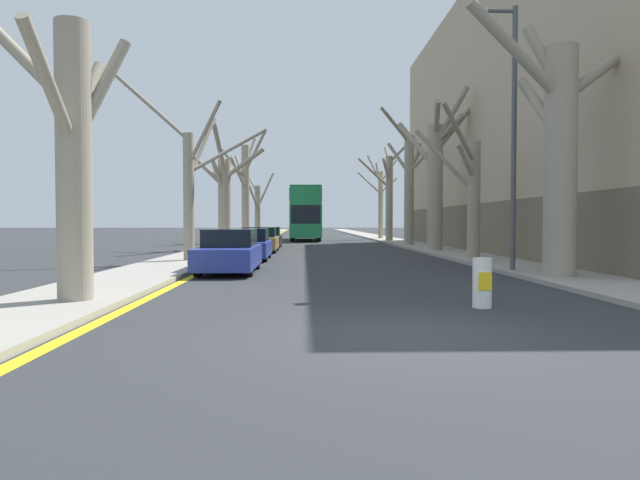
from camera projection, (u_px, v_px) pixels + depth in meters
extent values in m
plane|color=#2B2D30|center=(399.00, 337.00, 7.84)|extent=(300.00, 300.00, 0.00)
cube|color=gray|center=(257.00, 237.00, 57.62)|extent=(2.57, 120.00, 0.12)
cube|color=gray|center=(375.00, 237.00, 57.97)|extent=(2.57, 120.00, 0.12)
cube|color=tan|center=(563.00, 119.00, 29.87)|extent=(10.00, 32.63, 14.02)
cube|color=#6B5E4C|center=(467.00, 228.00, 29.91)|extent=(0.12, 31.98, 2.50)
cube|color=yellow|center=(272.00, 238.00, 57.66)|extent=(0.24, 120.00, 0.01)
cylinder|color=gray|center=(74.00, 165.00, 10.65)|extent=(0.64, 0.64, 5.31)
cylinder|color=gray|center=(16.00, 52.00, 10.64)|extent=(2.31, 0.40, 2.32)
cylinder|color=gray|center=(50.00, 88.00, 9.69)|extent=(0.26, 2.01, 1.95)
cylinder|color=gray|center=(100.00, 92.00, 10.89)|extent=(1.11, 0.85, 2.15)
cylinder|color=gray|center=(87.00, 96.00, 11.12)|extent=(0.38, 1.24, 1.61)
cylinder|color=gray|center=(189.00, 198.00, 21.92)|extent=(0.41, 0.41, 5.00)
cylinder|color=gray|center=(204.00, 133.00, 21.51)|extent=(1.51, 0.91, 2.42)
cylinder|color=gray|center=(153.00, 108.00, 21.48)|extent=(2.66, 0.77, 2.40)
cylinder|color=gray|center=(202.00, 148.00, 22.61)|extent=(0.96, 1.64, 2.72)
cylinder|color=gray|center=(228.00, 150.00, 22.71)|extent=(2.99, 1.78, 2.04)
cylinder|color=gray|center=(225.00, 205.00, 32.03)|extent=(0.71, 0.71, 5.08)
cylinder|color=gray|center=(206.00, 168.00, 31.89)|extent=(2.28, 0.34, 2.24)
cylinder|color=gray|center=(219.00, 148.00, 30.50)|extent=(0.39, 3.04, 2.35)
cylinder|color=gray|center=(219.00, 178.00, 31.58)|extent=(0.85, 1.12, 2.06)
cylinder|color=gray|center=(244.00, 163.00, 32.03)|extent=(2.34, 0.34, 1.83)
cylinder|color=gray|center=(228.00, 177.00, 32.81)|extent=(0.39, 1.80, 1.18)
cylinder|color=gray|center=(246.00, 194.00, 42.97)|extent=(0.59, 0.59, 7.36)
cylinder|color=gray|center=(255.00, 151.00, 42.14)|extent=(1.88, 1.77, 2.91)
cylinder|color=gray|center=(250.00, 151.00, 43.35)|extent=(0.91, 1.23, 2.09)
cylinder|color=gray|center=(234.00, 165.00, 41.58)|extent=(1.62, 2.80, 2.03)
cylinder|color=gray|center=(238.00, 173.00, 41.67)|extent=(1.02, 2.67, 2.23)
cylinder|color=gray|center=(241.00, 169.00, 43.76)|extent=(1.18, 1.97, 2.34)
cylinder|color=gray|center=(258.00, 212.00, 53.52)|extent=(0.55, 0.55, 4.98)
cylinder|color=gray|center=(251.00, 180.00, 54.30)|extent=(1.70, 2.04, 2.78)
cylinder|color=gray|center=(254.00, 197.00, 51.97)|extent=(0.70, 3.13, 2.10)
cylinder|color=gray|center=(265.00, 190.00, 53.94)|extent=(1.68, 1.20, 3.41)
cylinder|color=gray|center=(560.00, 164.00, 15.44)|extent=(0.86, 0.86, 6.33)
cylinder|color=gray|center=(544.00, 59.00, 15.54)|extent=(1.17, 0.80, 1.93)
cylinder|color=gray|center=(589.00, 79.00, 15.50)|extent=(1.81, 0.54, 1.40)
cylinder|color=gray|center=(540.00, 108.00, 16.58)|extent=(0.47, 2.61, 2.30)
cylinder|color=gray|center=(517.00, 53.00, 14.73)|extent=(3.13, 1.51, 2.36)
cylinder|color=gray|center=(474.00, 202.00, 22.81)|extent=(0.51, 0.51, 4.80)
cylinder|color=gray|center=(460.00, 134.00, 21.52)|extent=(2.04, 2.56, 2.04)
cylinder|color=gray|center=(466.00, 162.00, 22.24)|extent=(1.14, 1.23, 1.40)
cylinder|color=gray|center=(445.00, 161.00, 22.93)|extent=(2.41, 0.61, 2.61)
cylinder|color=gray|center=(435.00, 189.00, 29.95)|extent=(0.81, 0.81, 6.66)
cylinder|color=gray|center=(451.00, 116.00, 29.01)|extent=(1.55, 2.03, 2.75)
cylinder|color=gray|center=(452.00, 130.00, 29.69)|extent=(1.98, 0.71, 2.39)
cylinder|color=gray|center=(437.00, 119.00, 28.88)|extent=(0.62, 2.12, 1.65)
cylinder|color=gray|center=(417.00, 146.00, 30.68)|extent=(1.95, 2.01, 2.77)
cylinder|color=gray|center=(449.00, 129.00, 29.25)|extent=(1.40, 1.56, 1.47)
cylinder|color=gray|center=(409.00, 191.00, 37.33)|extent=(0.62, 0.62, 7.23)
cylinder|color=gray|center=(415.00, 161.00, 37.83)|extent=(1.26, 1.39, 2.56)
cylinder|color=gray|center=(427.00, 154.00, 36.26)|extent=(2.12, 2.29, 2.32)
cylinder|color=gray|center=(399.00, 159.00, 37.66)|extent=(1.50, 1.13, 2.21)
cylinder|color=gray|center=(415.00, 160.00, 38.10)|extent=(1.33, 1.88, 1.60)
cylinder|color=gray|center=(396.00, 125.00, 36.37)|extent=(2.29, 1.84, 2.11)
cylinder|color=gray|center=(389.00, 199.00, 45.09)|extent=(0.58, 0.58, 6.79)
cylinder|color=gray|center=(374.00, 173.00, 45.14)|extent=(2.59, 0.52, 2.50)
cylinder|color=gray|center=(387.00, 155.00, 45.63)|extent=(0.38, 1.46, 1.39)
cylinder|color=gray|center=(386.00, 171.00, 44.52)|extent=(0.90, 1.25, 1.95)
cylinder|color=gray|center=(401.00, 151.00, 44.54)|extent=(1.93, 1.16, 1.97)
cylinder|color=gray|center=(381.00, 205.00, 52.07)|extent=(0.43, 0.43, 6.19)
cylinder|color=gray|center=(378.00, 177.00, 51.39)|extent=(0.79, 1.37, 2.60)
cylinder|color=gray|center=(389.00, 171.00, 51.96)|extent=(1.57, 0.23, 2.11)
cylinder|color=gray|center=(389.00, 185.00, 51.65)|extent=(1.54, 0.96, 1.38)
cylinder|color=gray|center=(369.00, 183.00, 51.43)|extent=(2.35, 1.28, 1.99)
cylinder|color=gray|center=(374.00, 169.00, 51.55)|extent=(1.50, 1.00, 2.45)
cube|color=#1E7F47|center=(305.00, 221.00, 49.25)|extent=(2.52, 11.15, 2.62)
cube|color=#1E7F47|center=(305.00, 198.00, 49.19)|extent=(2.47, 10.93, 1.37)
cube|color=#1A6C3C|center=(305.00, 189.00, 49.16)|extent=(2.47, 10.93, 0.12)
cube|color=black|center=(305.00, 215.00, 49.23)|extent=(2.55, 9.82, 1.36)
cube|color=black|center=(305.00, 197.00, 49.18)|extent=(2.55, 9.82, 1.04)
cube|color=black|center=(306.00, 214.00, 43.68)|extent=(2.27, 0.06, 1.43)
cylinder|color=black|center=(292.00, 235.00, 45.91)|extent=(0.30, 1.03, 1.03)
cylinder|color=black|center=(319.00, 235.00, 45.97)|extent=(0.30, 1.03, 1.03)
cylinder|color=black|center=(294.00, 234.00, 52.37)|extent=(0.30, 1.03, 1.03)
cylinder|color=black|center=(317.00, 234.00, 52.44)|extent=(0.30, 1.03, 1.03)
cube|color=navy|center=(229.00, 257.00, 17.80)|extent=(1.71, 4.39, 0.64)
cube|color=black|center=(230.00, 238.00, 18.05)|extent=(1.51, 2.28, 0.54)
cylinder|color=black|center=(198.00, 265.00, 16.47)|extent=(0.20, 0.66, 0.66)
cylinder|color=black|center=(249.00, 265.00, 16.51)|extent=(0.20, 0.66, 0.66)
cylinder|color=black|center=(212.00, 259.00, 19.10)|extent=(0.20, 0.66, 0.66)
cylinder|color=black|center=(257.00, 259.00, 19.14)|extent=(0.20, 0.66, 0.66)
cube|color=navy|center=(248.00, 248.00, 23.79)|extent=(1.79, 4.24, 0.60)
cube|color=black|center=(249.00, 235.00, 24.03)|extent=(1.57, 2.21, 0.54)
cylinder|color=black|center=(225.00, 254.00, 22.51)|extent=(0.20, 0.60, 0.60)
cylinder|color=black|center=(265.00, 254.00, 22.55)|extent=(0.20, 0.60, 0.60)
cylinder|color=black|center=(233.00, 251.00, 25.05)|extent=(0.20, 0.60, 0.60)
cylinder|color=black|center=(269.00, 251.00, 25.09)|extent=(0.20, 0.60, 0.60)
cube|color=olive|center=(259.00, 243.00, 29.99)|extent=(1.89, 4.43, 0.61)
cube|color=black|center=(260.00, 232.00, 30.24)|extent=(1.66, 2.30, 0.52)
cylinder|color=black|center=(241.00, 247.00, 28.65)|extent=(0.20, 0.63, 0.63)
cylinder|color=black|center=(274.00, 247.00, 28.70)|extent=(0.20, 0.63, 0.63)
cylinder|color=black|center=(246.00, 245.00, 31.30)|extent=(0.20, 0.63, 0.63)
cylinder|color=black|center=(276.00, 245.00, 31.35)|extent=(0.20, 0.63, 0.63)
cube|color=black|center=(266.00, 240.00, 35.36)|extent=(1.85, 4.24, 0.55)
cube|color=black|center=(266.00, 231.00, 35.60)|extent=(1.62, 2.21, 0.55)
cylinder|color=black|center=(251.00, 243.00, 34.07)|extent=(0.20, 0.63, 0.63)
cylinder|color=black|center=(278.00, 243.00, 34.12)|extent=(0.20, 0.63, 0.63)
cylinder|color=black|center=(255.00, 242.00, 36.61)|extent=(0.20, 0.63, 0.63)
cylinder|color=black|center=(280.00, 242.00, 36.66)|extent=(0.20, 0.63, 0.63)
cylinder|color=#4C4F54|center=(514.00, 141.00, 17.35)|extent=(0.16, 0.16, 8.11)
cylinder|color=#4C4F54|center=(497.00, 11.00, 17.21)|extent=(1.10, 0.11, 0.11)
cube|color=beige|center=(479.00, 11.00, 17.19)|extent=(0.44, 0.20, 0.16)
cylinder|color=white|center=(482.00, 283.00, 10.52)|extent=(0.35, 0.35, 0.92)
cube|color=yellow|center=(485.00, 281.00, 10.34)|extent=(0.24, 0.01, 0.33)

